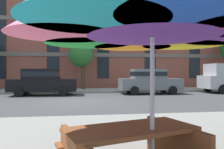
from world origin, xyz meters
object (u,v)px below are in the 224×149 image
sedan_black (43,81)px  patio_umbrella (152,18)px  sedan_gray (149,81)px  street_tree_middle (82,53)px  picnic_table (131,148)px

sedan_black → patio_umbrella: size_ratio=1.18×
sedan_gray → street_tree_middle: street_tree_middle is taller
sedan_black → sedan_gray: same height
street_tree_middle → picnic_table: street_tree_middle is taller
patio_umbrella → sedan_black: bearing=105.3°
patio_umbrella → picnic_table: (-0.26, 0.15, -1.76)m
street_tree_middle → patio_umbrella: size_ratio=1.22×
street_tree_middle → sedan_black: bearing=-124.6°
street_tree_middle → picnic_table: size_ratio=2.09×
sedan_gray → picnic_table: sedan_gray is taller
patio_umbrella → picnic_table: patio_umbrella is taller
sedan_black → sedan_gray: (7.47, 0.00, 0.00)m
patio_umbrella → sedan_gray: bearing=72.5°
sedan_black → street_tree_middle: size_ratio=0.97×
sedan_black → picnic_table: 12.97m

